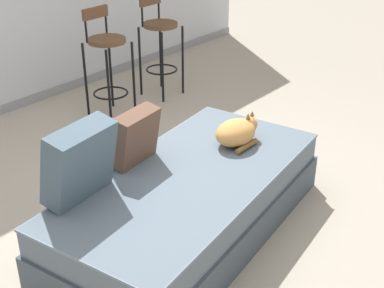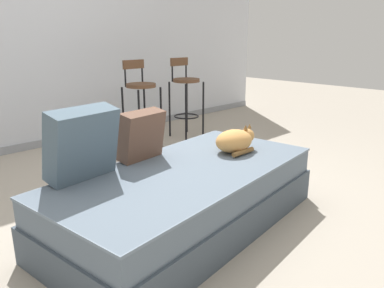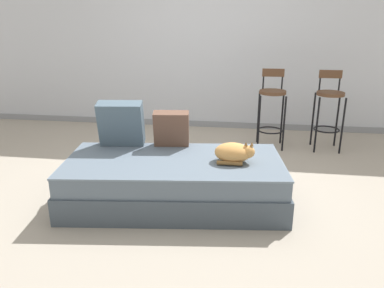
{
  "view_description": "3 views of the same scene",
  "coord_description": "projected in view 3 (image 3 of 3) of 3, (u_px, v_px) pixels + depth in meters",
  "views": [
    {
      "loc": [
        -2.18,
        -2.22,
        2.09
      ],
      "look_at": [
        0.15,
        -0.3,
        0.54
      ],
      "focal_mm": 50.0,
      "sensor_mm": 36.0,
      "label": 1
    },
    {
      "loc": [
        -1.62,
        -2.11,
        1.28
      ],
      "look_at": [
        0.15,
        -0.3,
        0.54
      ],
      "focal_mm": 35.0,
      "sensor_mm": 36.0,
      "label": 2
    },
    {
      "loc": [
        0.61,
        -3.48,
        1.62
      ],
      "look_at": [
        0.15,
        -0.3,
        0.54
      ],
      "focal_mm": 35.0,
      "sensor_mm": 36.0,
      "label": 3
    }
  ],
  "objects": [
    {
      "name": "cat",
      "position": [
        234.0,
        153.0,
        3.27
      ],
      "size": [
        0.35,
        0.25,
        0.2
      ],
      "color": "tan",
      "rests_on": "couch"
    },
    {
      "name": "bar_stool_near_window",
      "position": [
        272.0,
        103.0,
        4.83
      ],
      "size": [
        0.34,
        0.34,
        1.01
      ],
      "color": "black",
      "rests_on": "ground"
    },
    {
      "name": "wall_baseboard_trim",
      "position": [
        205.0,
        124.0,
        5.91
      ],
      "size": [
        8.0,
        0.02,
        0.09
      ],
      "primitive_type": "cube",
      "color": "gray",
      "rests_on": "ground"
    },
    {
      "name": "wall_back_panel",
      "position": [
        206.0,
        42.0,
        5.56
      ],
      "size": [
        8.0,
        0.1,
        2.6
      ],
      "primitive_type": "cube",
      "color": "silver",
      "rests_on": "ground"
    },
    {
      "name": "bar_stool_by_doorway",
      "position": [
        329.0,
        104.0,
        4.73
      ],
      "size": [
        0.34,
        0.34,
        1.01
      ],
      "color": "black",
      "rests_on": "ground"
    },
    {
      "name": "throw_pillow_corner",
      "position": [
        121.0,
        123.0,
        3.65
      ],
      "size": [
        0.45,
        0.29,
        0.45
      ],
      "color": "#4C6070",
      "rests_on": "couch"
    },
    {
      "name": "ground_plane",
      "position": [
        182.0,
        184.0,
        3.86
      ],
      "size": [
        16.0,
        16.0,
        0.0
      ],
      "primitive_type": "plane",
      "color": "#A89E8E",
      "rests_on": "ground"
    },
    {
      "name": "couch",
      "position": [
        174.0,
        181.0,
        3.42
      ],
      "size": [
        2.06,
        1.17,
        0.42
      ],
      "color": "#44505B",
      "rests_on": "ground"
    },
    {
      "name": "throw_pillow_middle",
      "position": [
        171.0,
        129.0,
        3.65
      ],
      "size": [
        0.36,
        0.22,
        0.36
      ],
      "color": "brown",
      "rests_on": "couch"
    }
  ]
}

